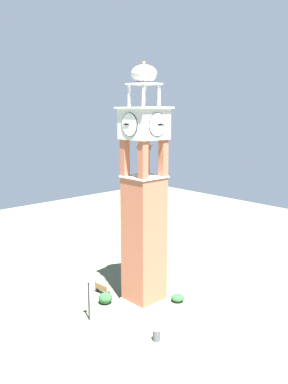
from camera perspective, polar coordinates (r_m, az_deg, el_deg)
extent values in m
plane|color=#5B664C|center=(36.07, 0.00, -14.98)|extent=(80.00, 80.00, 0.00)
cube|color=#AD5B42|center=(34.04, 0.00, -6.88)|extent=(2.71, 2.71, 10.70)
cube|color=beige|center=(35.99, 0.00, -14.73)|extent=(2.91, 2.91, 0.35)
cube|color=black|center=(36.51, -1.49, -12.66)|extent=(1.10, 0.04, 2.20)
cylinder|color=beige|center=(35.96, -1.51, -10.62)|extent=(1.10, 0.04, 1.10)
cube|color=#AD5B42|center=(34.07, 0.11, 4.95)|extent=(0.56, 0.56, 3.01)
cube|color=#AD5B42|center=(32.66, -2.68, 4.66)|extent=(0.56, 0.56, 3.01)
cube|color=#AD5B42|center=(32.53, 2.69, 4.64)|extent=(0.56, 0.56, 3.01)
cube|color=#AD5B42|center=(31.05, -0.12, 4.33)|extent=(0.56, 0.56, 3.01)
cube|color=beige|center=(32.76, 0.00, 2.15)|extent=(2.87, 2.87, 0.12)
cone|color=brown|center=(32.04, -0.75, 5.98)|extent=(0.39, 0.39, 0.46)
cone|color=brown|center=(32.03, 0.73, 5.98)|extent=(0.40, 0.40, 0.47)
cone|color=brown|center=(32.84, 0.87, 6.11)|extent=(0.38, 0.38, 0.43)
cone|color=brown|center=(32.99, -0.58, 6.14)|extent=(0.49, 0.49, 0.37)
cube|color=beige|center=(32.36, 0.00, 9.37)|extent=(2.95, 2.95, 2.34)
cylinder|color=white|center=(33.48, -1.76, 9.42)|extent=(1.78, 0.05, 1.78)
torus|color=black|center=(33.48, -1.76, 9.42)|extent=(1.80, 0.06, 1.80)
cube|color=black|center=(33.67, -1.54, 9.48)|extent=(0.45, 0.03, 0.15)
cube|color=black|center=(33.76, -1.36, 9.42)|extent=(0.71, 0.03, 0.08)
cylinder|color=white|center=(31.28, 1.88, 9.29)|extent=(1.78, 0.05, 1.78)
torus|color=black|center=(31.28, 1.88, 9.29)|extent=(1.80, 0.06, 1.80)
cube|color=black|center=(31.39, 2.25, 9.35)|extent=(0.45, 0.03, 0.15)
cube|color=black|center=(31.49, 2.43, 9.28)|extent=(0.71, 0.03, 0.08)
cylinder|color=white|center=(33.39, 1.91, 9.42)|extent=(0.05, 1.78, 1.78)
torus|color=black|center=(33.39, 1.91, 9.42)|extent=(0.06, 1.80, 1.80)
cube|color=black|center=(33.59, 1.72, 9.48)|extent=(0.03, 0.45, 0.15)
cube|color=black|center=(33.69, 1.56, 9.42)|extent=(0.03, 0.71, 0.08)
cylinder|color=white|center=(31.37, -2.04, 9.30)|extent=(0.05, 1.78, 1.78)
torus|color=black|center=(31.37, -2.04, 9.30)|extent=(0.06, 1.80, 1.80)
cube|color=black|center=(31.50, -2.39, 9.36)|extent=(0.03, 0.45, 0.15)
cube|color=black|center=(31.60, -2.55, 9.29)|extent=(0.03, 0.71, 0.08)
cube|color=beige|center=(32.34, 0.00, 11.58)|extent=(3.31, 3.31, 0.16)
cylinder|color=beige|center=(33.51, 0.08, 13.10)|extent=(0.22, 0.22, 1.64)
cylinder|color=beige|center=(32.43, -2.08, 13.16)|extent=(0.22, 0.22, 1.64)
cylinder|color=beige|center=(32.33, 2.09, 13.16)|extent=(0.22, 0.22, 1.64)
cylinder|color=beige|center=(31.22, -0.09, 13.24)|extent=(0.22, 0.22, 1.64)
cube|color=beige|center=(32.40, 0.00, 14.72)|extent=(2.06, 2.06, 0.12)
ellipsoid|color=beige|center=(32.45, 0.00, 16.03)|extent=(1.98, 1.98, 1.36)
sphere|color=#B79338|center=(32.53, 0.00, 17.43)|extent=(0.24, 0.24, 0.24)
cube|color=brown|center=(37.51, -5.77, -13.20)|extent=(0.53, 1.62, 0.06)
cube|color=brown|center=(37.29, -6.01, -12.89)|extent=(0.14, 1.60, 0.44)
cube|color=#2D2D33|center=(38.12, -6.48, -13.20)|extent=(0.40, 0.10, 0.42)
cube|color=#2D2D33|center=(37.11, -5.03, -13.88)|extent=(0.40, 0.10, 0.42)
cylinder|color=black|center=(32.98, -7.64, -14.76)|extent=(0.12, 0.12, 3.08)
sphere|color=silver|center=(32.27, -7.72, -12.02)|extent=(0.36, 0.36, 0.36)
cylinder|color=#4C4C51|center=(30.67, 1.75, -19.22)|extent=(0.52, 0.52, 0.80)
ellipsoid|color=#234C28|center=(36.15, 4.68, -14.41)|extent=(1.08, 1.08, 0.62)
ellipsoid|color=#234C28|center=(38.93, -1.09, -12.35)|extent=(0.92, 0.92, 0.72)
ellipsoid|color=#234C28|center=(35.81, -5.36, -14.41)|extent=(1.15, 1.15, 0.93)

